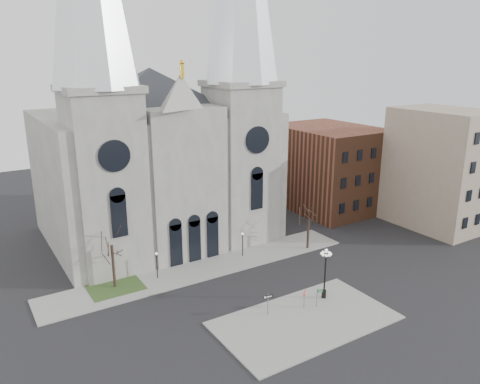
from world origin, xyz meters
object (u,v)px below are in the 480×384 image
globe_lamp (325,267)px  stop_sign (304,294)px  one_way_sign (268,301)px  street_name_sign (318,296)px

globe_lamp → stop_sign: bearing=-171.3°
globe_lamp → one_way_sign: bearing=176.1°
globe_lamp → street_name_sign: size_ratio=2.73×
one_way_sign → street_name_sign: one_way_sign is taller
stop_sign → one_way_sign: size_ratio=0.93×
one_way_sign → globe_lamp: bearing=6.1°
globe_lamp → street_name_sign: (-1.92, -1.14, -2.36)m
street_name_sign → one_way_sign: bearing=-174.9°
globe_lamp → street_name_sign: bearing=-149.4°
stop_sign → street_name_sign: size_ratio=1.00×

